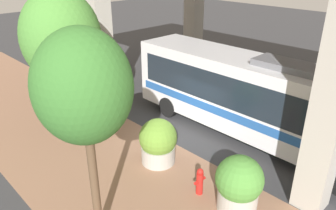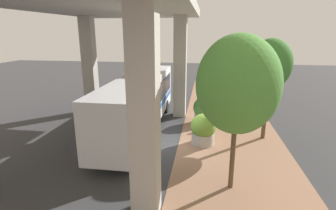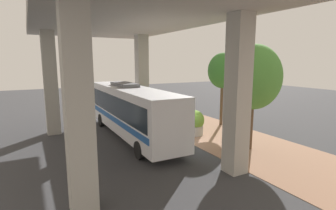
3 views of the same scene
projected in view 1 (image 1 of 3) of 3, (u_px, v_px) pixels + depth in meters
name	position (u px, v px, depth m)	size (l,w,h in m)	color
ground_plane	(173.00, 143.00, 13.89)	(80.00, 80.00, 0.00)	#38383A
sidewalk_strip	(115.00, 173.00, 11.98)	(6.00, 40.00, 0.02)	#936B51
bus	(261.00, 97.00, 13.33)	(2.54, 12.14, 3.69)	silver
fire_hydrant	(200.00, 181.00, 10.76)	(0.48, 0.23, 0.99)	red
planter_front	(158.00, 142.00, 12.29)	(1.43, 1.43, 1.79)	#ADA89E
planter_middle	(239.00, 184.00, 9.94)	(1.47, 1.47, 1.87)	#ADA89E
street_tree_near	(83.00, 88.00, 7.62)	(2.36, 2.36, 5.90)	brown
street_tree_far	(61.00, 38.00, 12.81)	(3.13, 3.13, 6.21)	brown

